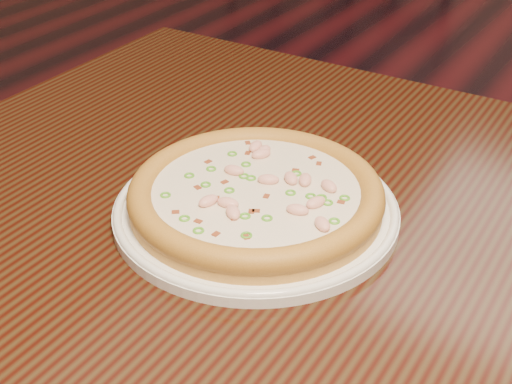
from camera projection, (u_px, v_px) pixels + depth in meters
The scene contains 4 objects.
ground at pixel (493, 351), 1.66m from camera, with size 9.00×9.00×0.00m, color black.
hero_table at pixel (366, 295), 0.83m from camera, with size 1.20×0.80×0.75m.
plate at pixel (256, 208), 0.79m from camera, with size 0.32×0.32×0.02m.
pizza at pixel (256, 194), 0.78m from camera, with size 0.28×0.28×0.03m.
Camera 1 is at (0.16, -1.32, 1.19)m, focal length 50.00 mm.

